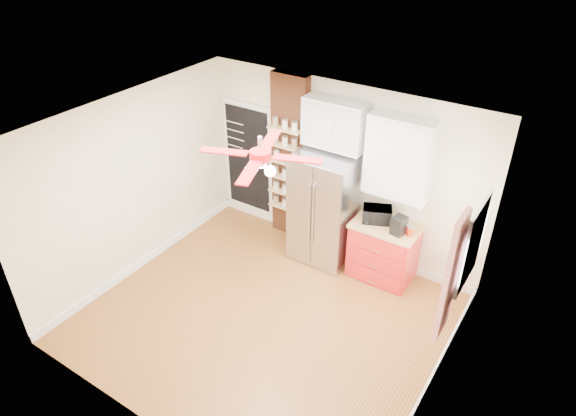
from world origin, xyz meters
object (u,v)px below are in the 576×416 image
Objects in this scene: canister_left at (410,231)px; pantry_jar_oats at (277,154)px; ceiling_fan at (260,156)px; red_cabinet at (383,250)px; coffee_maker at (399,225)px; toaster_oven at (377,214)px; fridge at (325,208)px.

pantry_jar_oats is (-2.31, 0.19, 0.47)m from canister_left.
ceiling_fan is at bearing -128.59° from canister_left.
red_cabinet is 0.67× the size of ceiling_fan.
toaster_oven is at bearing 173.34° from coffee_maker.
fridge is at bearing 159.78° from toaster_oven.
red_cabinet is (0.97, 0.05, -0.42)m from fridge.
canister_left is at bearing -0.57° from fridge.
coffee_maker is 2.21m from pantry_jar_oats.
toaster_oven is at bearing 4.42° from fridge.
canister_left is at bearing -4.61° from pantry_jar_oats.
toaster_oven is at bearing 175.69° from red_cabinet.
fridge reaches higher than red_cabinet.
canister_left is (1.34, -0.01, 0.09)m from fridge.
red_cabinet is at bearing 164.52° from coffee_maker.
ceiling_fan is at bearing -115.16° from coffee_maker.
pantry_jar_oats is (-1.78, 0.11, 0.43)m from toaster_oven.
red_cabinet is at bearing -28.94° from toaster_oven.
ceiling_fan is 10.72× the size of canister_left.
fridge is 13.39× the size of pantry_jar_oats.
toaster_oven is 1.54× the size of coffee_maker.
toaster_oven reaches higher than red_cabinet.
red_cabinet is at bearing 170.28° from canister_left.
red_cabinet is 0.64m from canister_left.
pantry_jar_oats is (-0.97, 0.17, 0.56)m from fridge.
coffee_maker reaches higher than toaster_oven.
toaster_oven is (0.76, 1.69, -1.41)m from ceiling_fan.
red_cabinet is 7.19× the size of pantry_jar_oats.
coffee_maker is (0.38, -0.12, 0.02)m from toaster_oven.
ceiling_fan is 2.33m from toaster_oven.
fridge is 0.82m from toaster_oven.
canister_left is 2.37m from pantry_jar_oats.
ceiling_fan is 10.71× the size of pantry_jar_oats.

